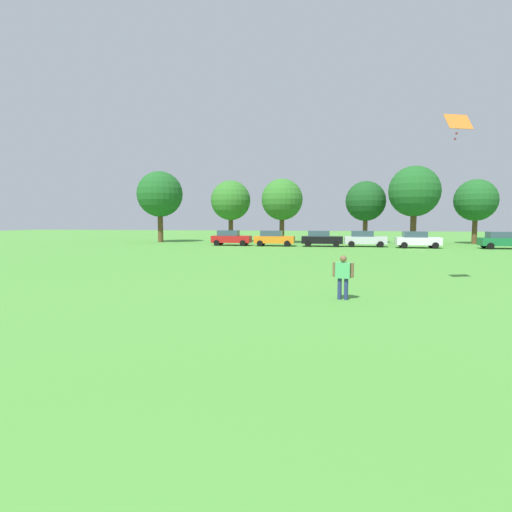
% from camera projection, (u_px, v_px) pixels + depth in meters
% --- Properties ---
extents(ground_plane, '(160.00, 160.00, 0.00)m').
position_uv_depth(ground_plane, '(272.00, 260.00, 30.02)').
color(ground_plane, '#4C9338').
extents(adult_bystander, '(0.74, 0.40, 1.59)m').
position_uv_depth(adult_bystander, '(343.00, 273.00, 15.06)').
color(adult_bystander, navy).
rests_on(adult_bystander, ground).
extents(kite, '(1.16, 0.81, 1.08)m').
position_uv_depth(kite, '(458.00, 123.00, 17.14)').
color(kite, orange).
extents(parked_car_red_0, '(4.30, 2.02, 1.68)m').
position_uv_depth(parked_car_red_0, '(231.00, 238.00, 46.97)').
color(parked_car_red_0, red).
rests_on(parked_car_red_0, ground).
extents(parked_car_orange_1, '(4.30, 2.02, 1.68)m').
position_uv_depth(parked_car_orange_1, '(274.00, 238.00, 45.95)').
color(parked_car_orange_1, orange).
rests_on(parked_car_orange_1, ground).
extents(parked_car_black_2, '(4.30, 2.02, 1.68)m').
position_uv_depth(parked_car_black_2, '(321.00, 238.00, 45.22)').
color(parked_car_black_2, black).
rests_on(parked_car_black_2, ground).
extents(parked_car_silver_3, '(4.30, 2.02, 1.68)m').
position_uv_depth(parked_car_silver_3, '(364.00, 239.00, 44.70)').
color(parked_car_silver_3, silver).
rests_on(parked_car_silver_3, ground).
extents(parked_car_white_4, '(4.30, 2.02, 1.68)m').
position_uv_depth(parked_car_white_4, '(417.00, 240.00, 42.66)').
color(parked_car_white_4, white).
rests_on(parked_car_white_4, ground).
extents(parked_car_green_5, '(4.30, 2.02, 1.68)m').
position_uv_depth(parked_car_green_5, '(503.00, 240.00, 41.38)').
color(parked_car_green_5, '#196B38').
rests_on(parked_car_green_5, ground).
extents(tree_far_left, '(5.75, 5.75, 8.96)m').
position_uv_depth(tree_far_left, '(160.00, 194.00, 53.58)').
color(tree_far_left, brown).
rests_on(tree_far_left, ground).
extents(tree_left, '(5.00, 5.00, 7.79)m').
position_uv_depth(tree_left, '(231.00, 201.00, 53.52)').
color(tree_left, brown).
rests_on(tree_left, ground).
extents(tree_center_left, '(5.00, 5.00, 7.80)m').
position_uv_depth(tree_center_left, '(282.00, 200.00, 51.26)').
color(tree_center_left, brown).
rests_on(tree_center_left, ground).
extents(tree_center_right, '(4.82, 4.82, 7.52)m').
position_uv_depth(tree_center_right, '(366.00, 201.00, 51.32)').
color(tree_center_right, brown).
rests_on(tree_center_right, ground).
extents(tree_right, '(5.73, 5.73, 8.92)m').
position_uv_depth(tree_right, '(414.00, 192.00, 47.85)').
color(tree_right, brown).
rests_on(tree_right, ground).
extents(tree_far_right, '(4.85, 4.85, 7.55)m').
position_uv_depth(tree_far_right, '(476.00, 200.00, 49.21)').
color(tree_far_right, brown).
rests_on(tree_far_right, ground).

